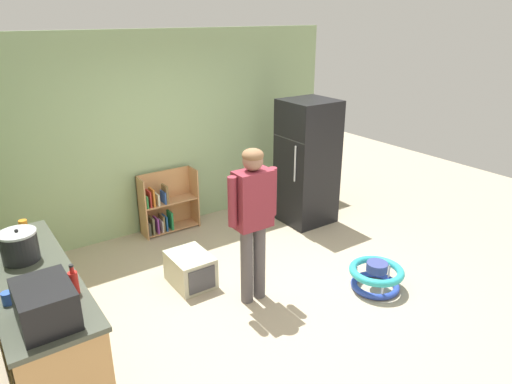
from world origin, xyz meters
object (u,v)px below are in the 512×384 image
at_px(crock_pot, 19,246).
at_px(bookshelf, 165,206).
at_px(baby_walker, 376,276).
at_px(blue_cup, 7,298).
at_px(kitchen_counter, 40,319).
at_px(refrigerator, 307,162).
at_px(orange_cup, 23,225).
at_px(standing_person, 253,213).
at_px(pet_carrier, 190,269).
at_px(microwave, 46,304).
at_px(white_cup, 53,290).
at_px(ketchup_bottle, 74,282).
at_px(banana_bunch, 21,237).

bearing_deg(crock_pot, bookshelf, 38.42).
distance_m(baby_walker, blue_cup, 3.61).
height_order(kitchen_counter, bookshelf, kitchen_counter).
height_order(refrigerator, orange_cup, refrigerator).
relative_size(standing_person, pet_carrier, 3.04).
bearing_deg(baby_walker, pet_carrier, 142.46).
bearing_deg(baby_walker, bookshelf, 115.45).
bearing_deg(refrigerator, standing_person, -145.15).
xyz_separation_m(bookshelf, microwave, (-2.01, -2.61, 0.68)).
xyz_separation_m(kitchen_counter, orange_cup, (0.11, 0.93, 0.50)).
bearing_deg(white_cup, refrigerator, 21.12).
bearing_deg(orange_cup, standing_person, -30.95).
bearing_deg(crock_pot, orange_cup, 79.16).
relative_size(ketchup_bottle, blue_cup, 2.59).
distance_m(baby_walker, crock_pot, 3.59).
distance_m(standing_person, ketchup_bottle, 1.84).
distance_m(refrigerator, ketchup_bottle, 3.92).
distance_m(kitchen_counter, ketchup_bottle, 0.77).
relative_size(baby_walker, pet_carrier, 1.09).
height_order(refrigerator, blue_cup, refrigerator).
xyz_separation_m(orange_cup, blue_cup, (-0.32, -1.29, 0.00)).
height_order(crock_pot, orange_cup, crock_pot).
distance_m(kitchen_counter, white_cup, 0.66).
relative_size(microwave, banana_bunch, 3.03).
xyz_separation_m(microwave, blue_cup, (-0.20, 0.38, -0.09)).
xyz_separation_m(refrigerator, baby_walker, (-0.56, -1.86, -0.73)).
relative_size(refrigerator, banana_bunch, 11.24).
distance_m(baby_walker, white_cup, 3.32).
bearing_deg(blue_cup, standing_person, 3.33).
bearing_deg(crock_pot, white_cup, -82.21).
bearing_deg(orange_cup, pet_carrier, -18.54).
relative_size(banana_bunch, orange_cup, 1.67).
xyz_separation_m(banana_bunch, orange_cup, (0.06, 0.24, 0.02)).
relative_size(pet_carrier, white_cup, 5.81).
xyz_separation_m(refrigerator, pet_carrier, (-2.20, -0.60, -0.71)).
bearing_deg(banana_bunch, blue_cup, -104.10).
xyz_separation_m(orange_cup, white_cup, (-0.03, -1.36, 0.00)).
distance_m(pet_carrier, orange_cup, 1.78).
relative_size(standing_person, banana_bunch, 10.60).
bearing_deg(pet_carrier, banana_bunch, 170.31).
distance_m(baby_walker, ketchup_bottle, 3.18).
xyz_separation_m(baby_walker, banana_bunch, (-3.23, 1.54, 0.77)).
height_order(refrigerator, baby_walker, refrigerator).
bearing_deg(microwave, kitchen_counter, 88.71).
height_order(bookshelf, microwave, microwave).
xyz_separation_m(standing_person, microwave, (-2.06, -0.52, 0.03)).
relative_size(baby_walker, crock_pot, 1.98).
bearing_deg(microwave, baby_walker, -1.73).
distance_m(kitchen_counter, microwave, 0.95).
relative_size(standing_person, blue_cup, 17.67).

